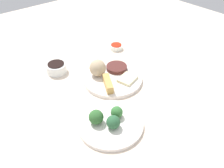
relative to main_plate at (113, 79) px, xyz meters
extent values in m
cube|color=beige|center=(0.00, 0.00, -0.02)|extent=(2.20, 2.20, 0.02)
cylinder|color=white|center=(0.00, 0.00, 0.00)|extent=(0.26, 0.26, 0.02)
sphere|color=tan|center=(-0.04, 0.06, 0.04)|extent=(0.07, 0.07, 0.07)
cube|color=tan|center=(-0.06, -0.04, 0.02)|extent=(0.07, 0.10, 0.03)
cube|color=beige|center=(0.04, -0.06, 0.01)|extent=(0.09, 0.08, 0.01)
cylinder|color=#51231F|center=(0.06, 0.04, 0.02)|extent=(0.09, 0.09, 0.02)
cylinder|color=white|center=(-0.17, -0.19, 0.00)|extent=(0.23, 0.23, 0.01)
sphere|color=#357034|center=(-0.14, -0.19, 0.03)|extent=(0.04, 0.04, 0.04)
sphere|color=#2A5C37|center=(-0.18, -0.22, 0.03)|extent=(0.05, 0.05, 0.05)
sphere|color=#2F622D|center=(-0.21, -0.16, 0.03)|extent=(0.05, 0.05, 0.05)
cylinder|color=white|center=(-0.15, 0.21, 0.01)|extent=(0.09, 0.09, 0.04)
cylinder|color=black|center=(-0.15, 0.21, 0.04)|extent=(0.07, 0.07, 0.00)
cylinder|color=white|center=(0.19, 0.20, 0.00)|extent=(0.07, 0.07, 0.02)
cylinder|color=red|center=(0.19, 0.20, 0.02)|extent=(0.06, 0.06, 0.00)
camera|label=1|loc=(-0.52, -0.61, 0.60)|focal=36.88mm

